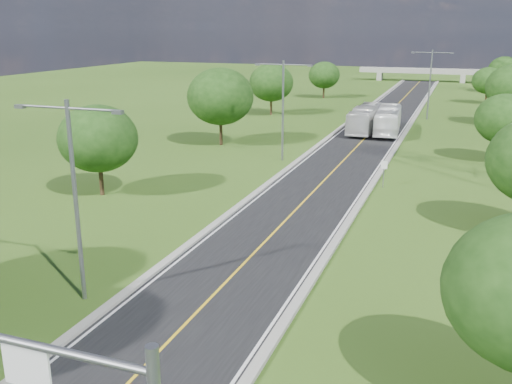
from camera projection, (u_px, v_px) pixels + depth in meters
ground at (366, 138)px, 70.04m from camera, size 260.00×260.00×0.00m
road at (373, 130)px, 75.44m from camera, size 8.00×150.00×0.06m
curb_left at (342, 127)px, 76.83m from camera, size 0.50×150.00×0.22m
curb_right at (406, 131)px, 74.02m from camera, size 0.50×150.00×0.22m
speed_limit_sign at (384, 169)px, 48.03m from camera, size 0.55×0.09×2.40m
overpass at (421, 72)px, 141.50m from camera, size 30.00×3.00×3.20m
streetlight_near_left at (74, 185)px, 27.08m from camera, size 5.90×0.25×10.00m
streetlight_mid_left at (283, 102)px, 56.84m from camera, size 5.90×0.25×10.00m
streetlight_far_right at (430, 78)px, 82.63m from camera, size 5.90×0.25×10.00m
tree_lb at (98, 139)px, 45.17m from camera, size 6.30×6.30×7.33m
tree_lc at (220, 96)px, 64.42m from camera, size 7.56×7.56×8.79m
tree_ld at (271, 83)px, 86.89m from camera, size 6.72×6.72×7.82m
tree_le at (324, 75)px, 107.88m from camera, size 5.88×5.88×6.84m
tree_rc at (505, 119)px, 56.67m from camera, size 5.88×5.88×6.84m
tree_re at (488, 81)px, 100.20m from camera, size 5.46×5.46×6.35m
tree_rf at (504, 70)px, 116.90m from camera, size 6.30×6.30×7.33m
bus_outbound at (388, 120)px, 72.49m from camera, size 3.70×12.12×3.33m
bus_inbound at (365, 119)px, 73.52m from camera, size 2.90×11.94×3.32m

